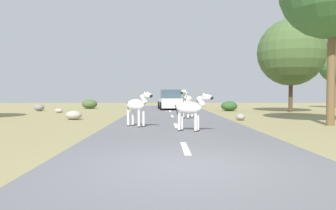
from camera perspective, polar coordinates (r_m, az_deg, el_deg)
ground_plane at (r=6.61m, az=3.40°, el=-10.71°), size 90.00×90.00×0.00m
road at (r=6.62m, az=4.18°, el=-10.48°), size 6.00×64.00×0.05m
lane_markings at (r=5.64m, az=5.10°, el=-12.39°), size 0.16×56.00×0.01m
zebra_0 at (r=18.78m, az=3.33°, el=0.73°), size 0.94×1.67×1.66m
zebra_1 at (r=12.29m, az=3.95°, el=-0.57°), size 1.42×0.88×1.43m
zebra_2 at (r=14.02m, az=-5.33°, el=-0.09°), size 1.29×1.25×1.50m
car_0 at (r=29.36m, az=0.38°, el=0.81°), size 2.26×4.46×1.74m
car_1 at (r=35.55m, az=0.16°, el=1.02°), size 2.25×4.45×1.74m
tree_0 at (r=36.94m, az=26.76°, el=5.88°), size 2.94×2.94×5.59m
tree_1 at (r=27.79m, az=20.46°, el=8.48°), size 5.18×5.18×7.25m
bush_0 at (r=28.08m, az=10.49°, el=-0.18°), size 1.36×1.22×0.81m
bush_1 at (r=32.72m, az=-13.36°, el=0.16°), size 1.46×1.32×0.88m
rock_1 at (r=19.10m, az=-15.93°, el=-1.69°), size 0.89×0.79×0.50m
rock_2 at (r=29.45m, az=-21.31°, el=-0.41°), size 0.81×0.83×0.58m
rock_3 at (r=26.20m, az=-18.29°, el=-0.93°), size 0.60×0.49×0.33m
rock_4 at (r=18.37m, az=12.39°, el=-2.03°), size 0.49×0.53×0.36m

